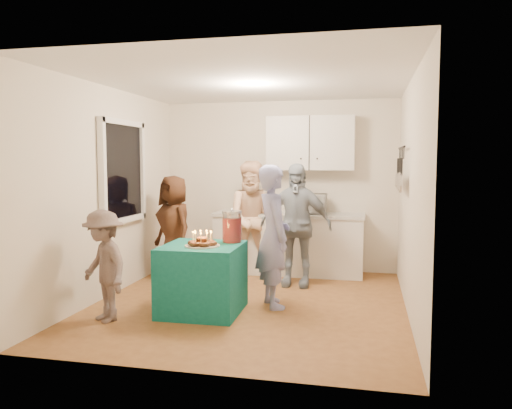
% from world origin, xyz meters
% --- Properties ---
extents(floor, '(4.00, 4.00, 0.00)m').
position_xyz_m(floor, '(0.00, 0.00, 0.00)').
color(floor, brown).
rests_on(floor, ground).
extents(ceiling, '(4.00, 4.00, 0.00)m').
position_xyz_m(ceiling, '(0.00, 0.00, 2.60)').
color(ceiling, white).
rests_on(ceiling, floor).
extents(back_wall, '(3.60, 3.60, 0.00)m').
position_xyz_m(back_wall, '(0.00, 2.00, 1.30)').
color(back_wall, silver).
rests_on(back_wall, floor).
extents(left_wall, '(4.00, 4.00, 0.00)m').
position_xyz_m(left_wall, '(-1.80, 0.00, 1.30)').
color(left_wall, silver).
rests_on(left_wall, floor).
extents(right_wall, '(4.00, 4.00, 0.00)m').
position_xyz_m(right_wall, '(1.80, 0.00, 1.30)').
color(right_wall, silver).
rests_on(right_wall, floor).
extents(window_night, '(0.04, 1.00, 1.20)m').
position_xyz_m(window_night, '(-1.77, 0.30, 1.55)').
color(window_night, black).
rests_on(window_night, left_wall).
extents(counter, '(2.20, 0.58, 0.86)m').
position_xyz_m(counter, '(0.20, 1.70, 0.43)').
color(counter, white).
rests_on(counter, floor).
extents(countertop, '(2.24, 0.62, 0.05)m').
position_xyz_m(countertop, '(0.20, 1.70, 0.89)').
color(countertop, beige).
rests_on(countertop, counter).
extents(upper_cabinet, '(1.30, 0.30, 0.80)m').
position_xyz_m(upper_cabinet, '(0.50, 1.85, 1.95)').
color(upper_cabinet, white).
rests_on(upper_cabinet, back_wall).
extents(pot_rack, '(0.12, 1.00, 0.60)m').
position_xyz_m(pot_rack, '(1.72, 0.70, 1.60)').
color(pot_rack, black).
rests_on(pot_rack, right_wall).
extents(microwave, '(0.54, 0.37, 0.29)m').
position_xyz_m(microwave, '(0.50, 1.70, 1.06)').
color(microwave, white).
rests_on(microwave, countertop).
extents(party_table, '(0.87, 0.87, 0.76)m').
position_xyz_m(party_table, '(-0.44, -0.44, 0.38)').
color(party_table, '#0E6159').
rests_on(party_table, floor).
extents(donut_cake, '(0.38, 0.38, 0.18)m').
position_xyz_m(donut_cake, '(-0.40, -0.53, 0.85)').
color(donut_cake, '#381C0C').
rests_on(donut_cake, party_table).
extents(punch_jar, '(0.22, 0.22, 0.34)m').
position_xyz_m(punch_jar, '(-0.16, -0.19, 0.93)').
color(punch_jar, red).
rests_on(punch_jar, party_table).
extents(man_birthday, '(0.62, 0.71, 1.64)m').
position_xyz_m(man_birthday, '(0.29, -0.04, 0.82)').
color(man_birthday, '#8F95D0').
rests_on(man_birthday, floor).
extents(woman_back_left, '(0.86, 0.82, 1.48)m').
position_xyz_m(woman_back_left, '(-1.32, 0.92, 0.74)').
color(woman_back_left, brown).
rests_on(woman_back_left, floor).
extents(woman_back_center, '(0.96, 0.82, 1.69)m').
position_xyz_m(woman_back_center, '(-0.25, 1.35, 0.84)').
color(woman_back_center, '#FFAF85').
rests_on(woman_back_center, floor).
extents(woman_back_right, '(1.00, 0.47, 1.66)m').
position_xyz_m(woman_back_right, '(0.41, 0.98, 0.83)').
color(woman_back_right, '#102337').
rests_on(woman_back_right, floor).
extents(child_near_left, '(0.88, 0.80, 1.18)m').
position_xyz_m(child_near_left, '(-1.35, -0.96, 0.59)').
color(child_near_left, '#594A47').
rests_on(child_near_left, floor).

